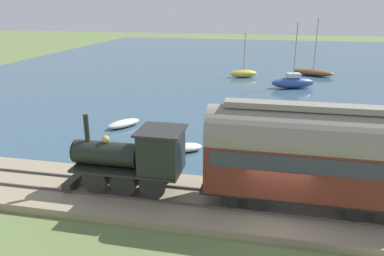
{
  "coord_description": "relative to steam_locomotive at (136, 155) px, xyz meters",
  "views": [
    {
      "loc": [
        -13.94,
        0.55,
        8.79
      ],
      "look_at": [
        5.12,
        4.64,
        2.25
      ],
      "focal_mm": 35.0,
      "sensor_mm": 36.0,
      "label": 1
    }
  ],
  "objects": [
    {
      "name": "steam_locomotive",
      "position": [
        0.0,
        0.0,
        0.0
      ],
      "size": [
        2.06,
        5.61,
        3.52
      ],
      "color": "black",
      "rests_on": "rail_embankment"
    },
    {
      "name": "sailboat_blue",
      "position": [
        26.46,
        -8.07,
        -1.56
      ],
      "size": [
        2.82,
        4.92,
        6.92
      ],
      "rotation": [
        0.0,
        0.0,
        0.31
      ],
      "color": "#335199",
      "rests_on": "harbor_water"
    },
    {
      "name": "rowboat_mid_harbor",
      "position": [
        6.52,
        -6.54,
        -2.03
      ],
      "size": [
        1.84,
        3.02,
        0.37
      ],
      "rotation": [
        0.0,
        0.0,
        0.4
      ],
      "color": "beige",
      "rests_on": "harbor_water"
    },
    {
      "name": "sailboat_yellow",
      "position": [
        31.57,
        -2.37,
        -1.72
      ],
      "size": [
        2.37,
        3.58,
        5.31
      ],
      "rotation": [
        0.0,
        0.0,
        0.36
      ],
      "color": "gold",
      "rests_on": "harbor_water"
    },
    {
      "name": "harbor_water",
      "position": [
        42.62,
        -6.32,
        -2.22
      ],
      "size": [
        80.0,
        80.0,
        0.01
      ],
      "color": "#38566B",
      "rests_on": "ground"
    },
    {
      "name": "rowboat_off_pier",
      "position": [
        10.02,
        4.76,
        -1.96
      ],
      "size": [
        2.86,
        2.38,
        0.52
      ],
      "rotation": [
        0.0,
        0.0,
        0.99
      ],
      "color": "beige",
      "rests_on": "harbor_water"
    },
    {
      "name": "sailboat_brown",
      "position": [
        34.67,
        -10.9,
        -1.76
      ],
      "size": [
        3.65,
        5.5,
        7.07
      ],
      "rotation": [
        0.0,
        0.0,
        -0.41
      ],
      "color": "brown",
      "rests_on": "harbor_water"
    },
    {
      "name": "ground_plane",
      "position": [
        -0.86,
        -6.32,
        -2.22
      ],
      "size": [
        200.0,
        200.0,
        0.0
      ],
      "primitive_type": "plane",
      "color": "#607542"
    },
    {
      "name": "passenger_coach",
      "position": [
        -0.0,
        -7.42,
        0.77
      ],
      "size": [
        2.3,
        8.63,
        4.55
      ],
      "color": "black",
      "rests_on": "rail_embankment"
    },
    {
      "name": "rail_embankment",
      "position": [
        -0.0,
        -6.32,
        -2.04
      ],
      "size": [
        4.63,
        56.0,
        0.49
      ],
      "color": "gray",
      "rests_on": "ground"
    },
    {
      "name": "rowboat_far_out",
      "position": [
        6.33,
        -0.83,
        -1.99
      ],
      "size": [
        1.85,
        2.33,
        0.46
      ],
      "rotation": [
        0.0,
        0.0,
        0.43
      ],
      "color": "beige",
      "rests_on": "harbor_water"
    }
  ]
}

